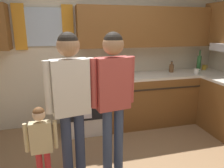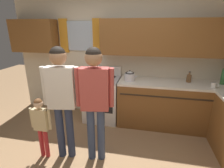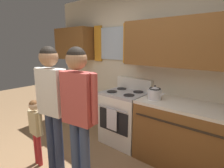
# 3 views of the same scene
# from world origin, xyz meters

# --- Properties ---
(back_wall_unit) EXTENTS (4.60, 0.42, 2.60)m
(back_wall_unit) POSITION_xyz_m (0.08, 1.82, 1.46)
(back_wall_unit) COLOR beige
(back_wall_unit) RESTS_ON ground
(kitchen_counter_run) EXTENTS (2.25, 2.15, 0.90)m
(kitchen_counter_run) POSITION_xyz_m (1.51, 1.10, 0.45)
(kitchen_counter_run) COLOR brown
(kitchen_counter_run) RESTS_ON ground
(stove_oven) EXTENTS (0.70, 0.67, 1.10)m
(stove_oven) POSITION_xyz_m (-0.32, 1.54, 0.47)
(stove_oven) COLOR silver
(stove_oven) RESTS_ON ground
(bottle_wine_green) EXTENTS (0.08, 0.08, 0.39)m
(bottle_wine_green) POSITION_xyz_m (1.91, 1.62, 1.05)
(bottle_wine_green) COLOR #2D6633
(bottle_wine_green) RESTS_ON kitchen_counter_run
(bottle_squat_brown) EXTENTS (0.08, 0.08, 0.21)m
(bottle_squat_brown) POSITION_xyz_m (1.34, 1.62, 0.98)
(bottle_squat_brown) COLOR brown
(bottle_squat_brown) RESTS_ON kitchen_counter_run
(mug_ceramic_white) EXTENTS (0.13, 0.08, 0.09)m
(mug_ceramic_white) POSITION_xyz_m (1.69, 1.37, 0.95)
(mug_ceramic_white) COLOR white
(mug_ceramic_white) RESTS_ON kitchen_counter_run
(mug_mustard_yellow) EXTENTS (0.12, 0.08, 0.09)m
(mug_mustard_yellow) POSITION_xyz_m (2.09, 1.69, 0.95)
(mug_mustard_yellow) COLOR gold
(mug_mustard_yellow) RESTS_ON kitchen_counter_run
(stovetop_kettle) EXTENTS (0.27, 0.20, 0.21)m
(stovetop_kettle) POSITION_xyz_m (0.25, 1.49, 1.00)
(stovetop_kettle) COLOR silver
(stovetop_kettle) RESTS_ON kitchen_counter_run
(adult_holding_child) EXTENTS (0.51, 0.22, 1.66)m
(adult_holding_child) POSITION_xyz_m (-0.56, 0.32, 1.04)
(adult_holding_child) COLOR #2D3856
(adult_holding_child) RESTS_ON ground
(adult_in_plaid) EXTENTS (0.51, 0.22, 1.66)m
(adult_in_plaid) POSITION_xyz_m (-0.09, 0.36, 1.04)
(adult_in_plaid) COLOR #38476B
(adult_in_plaid) RESTS_ON ground
(small_child) EXTENTS (0.32, 0.13, 0.95)m
(small_child) POSITION_xyz_m (-0.87, 0.24, 0.60)
(small_child) COLOR red
(small_child) RESTS_ON ground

